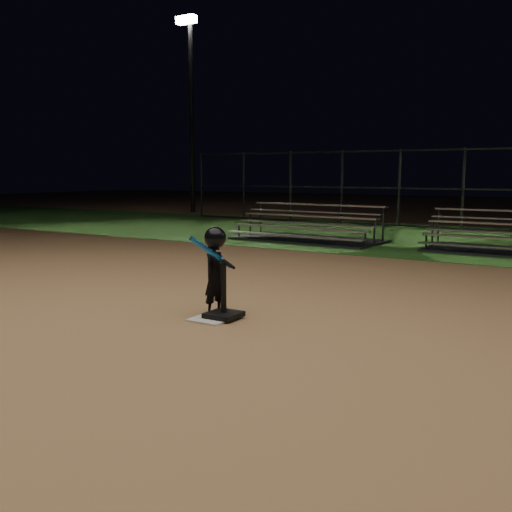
% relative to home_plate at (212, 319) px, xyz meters
% --- Properties ---
extents(ground, '(80.00, 80.00, 0.00)m').
position_rel_home_plate_xyz_m(ground, '(0.00, 0.00, -0.01)').
color(ground, '#A17549').
rests_on(ground, ground).
extents(grass_strip, '(60.00, 8.00, 0.01)m').
position_rel_home_plate_xyz_m(grass_strip, '(0.00, 10.00, -0.01)').
color(grass_strip, '#25531B').
rests_on(grass_strip, ground).
extents(home_plate, '(0.45, 0.45, 0.02)m').
position_rel_home_plate_xyz_m(home_plate, '(0.00, 0.00, 0.00)').
color(home_plate, beige).
rests_on(home_plate, ground).
extents(batting_tee, '(0.38, 0.38, 0.66)m').
position_rel_home_plate_xyz_m(batting_tee, '(0.09, 0.11, 0.13)').
color(batting_tee, black).
rests_on(batting_tee, home_plate).
extents(child_batter, '(0.40, 0.60, 1.10)m').
position_rel_home_plate_xyz_m(child_batter, '(-0.06, 0.16, 0.57)').
color(child_batter, black).
rests_on(child_batter, ground).
extents(bleacher_left, '(3.88, 2.02, 0.93)m').
position_rel_home_plate_xyz_m(bleacher_left, '(-2.70, 7.86, 0.18)').
color(bleacher_left, silver).
rests_on(bleacher_left, ground).
extents(backstop_fence, '(20.08, 0.08, 2.50)m').
position_rel_home_plate_xyz_m(backstop_fence, '(0.00, 13.00, 1.24)').
color(backstop_fence, '#38383D').
rests_on(backstop_fence, ground).
extents(light_pole_left, '(0.90, 0.53, 8.30)m').
position_rel_home_plate_xyz_m(light_pole_left, '(-12.00, 14.94, 4.93)').
color(light_pole_left, '#2D2D30').
rests_on(light_pole_left, ground).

